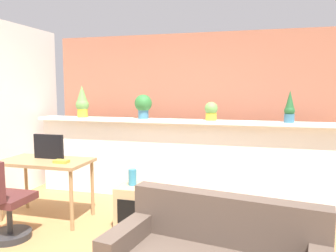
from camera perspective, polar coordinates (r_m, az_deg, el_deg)
divider_wall at (r=4.93m, az=1.74°, el=-5.99°), size 4.42×0.16×1.15m
plant_shelf at (r=4.80m, az=1.65°, el=0.84°), size 4.42×0.34×0.04m
brick_wall_behind at (r=5.42m, az=3.24°, el=2.36°), size 4.42×0.10×2.50m
potted_plant_0 at (r=5.36m, az=-14.45°, el=4.02°), size 0.20×0.20×0.50m
potted_plant_1 at (r=4.97m, az=-4.25°, el=3.62°), size 0.26×0.26×0.36m
potted_plant_2 at (r=4.72m, az=7.39°, el=2.58°), size 0.18×0.18×0.26m
potted_plant_3 at (r=4.65m, az=20.08°, el=2.88°), size 0.14×0.14×0.42m
desk at (r=4.45m, az=-20.16°, el=-6.54°), size 1.10×0.60×0.75m
tv_monitor at (r=4.47m, az=-19.73°, el=-3.33°), size 0.41×0.04×0.31m
office_chair at (r=4.06m, az=-26.27°, el=-12.11°), size 0.50×0.50×0.91m
side_cube_shelf at (r=4.06m, az=-5.62°, el=-13.51°), size 0.40×0.41×0.50m
vase_on_shelf at (r=3.99m, az=-6.09°, el=-8.69°), size 0.10×0.10×0.19m
book_on_desk at (r=4.19m, az=-17.77°, el=-5.79°), size 0.17×0.11×0.04m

